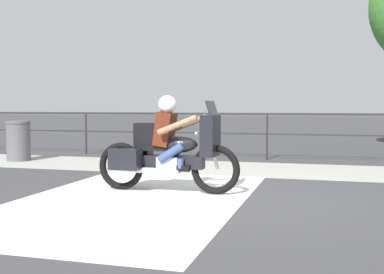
{
  "coord_description": "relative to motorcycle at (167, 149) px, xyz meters",
  "views": [
    {
      "loc": [
        1.46,
        -6.93,
        1.38
      ],
      "look_at": [
        -0.8,
        1.11,
        0.83
      ],
      "focal_mm": 45.0,
      "sensor_mm": 36.0,
      "label": 1
    }
  ],
  "objects": [
    {
      "name": "fence_railing",
      "position": [
        0.97,
        5.04,
        0.25
      ],
      "size": [
        36.0,
        0.05,
        1.19
      ],
      "color": "#232326",
      "rests_on": "ground"
    },
    {
      "name": "ground_plane",
      "position": [
        0.97,
        -0.28,
        -0.69
      ],
      "size": [
        120.0,
        120.0,
        0.0
      ],
      "primitive_type": "plane",
      "color": "#38383A"
    },
    {
      "name": "trash_bin",
      "position": [
        -4.95,
        3.09,
        -0.19
      ],
      "size": [
        0.6,
        0.6,
        1.0
      ],
      "color": "#515156",
      "rests_on": "ground"
    },
    {
      "name": "crosswalk_band",
      "position": [
        -0.3,
        -0.48,
        -0.69
      ],
      "size": [
        3.22,
        6.0,
        0.01
      ],
      "primitive_type": "cube",
      "color": "silver",
      "rests_on": "ground"
    },
    {
      "name": "sidewalk_band",
      "position": [
        0.97,
        3.12,
        -0.69
      ],
      "size": [
        44.0,
        2.4,
        0.01
      ],
      "primitive_type": "cube",
      "color": "#99968E",
      "rests_on": "ground"
    },
    {
      "name": "motorcycle",
      "position": [
        0.0,
        0.0,
        0.0
      ],
      "size": [
        2.36,
        0.76,
        1.54
      ],
      "rotation": [
        0.0,
        0.0,
        -0.08
      ],
      "color": "black",
      "rests_on": "ground"
    }
  ]
}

